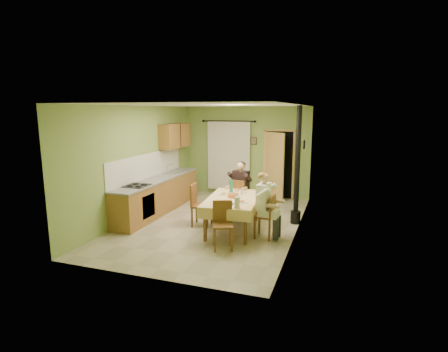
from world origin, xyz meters
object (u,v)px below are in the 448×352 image
(chair_right, at_px, (265,225))
(chair_left, at_px, (201,213))
(chair_near, at_px, (223,234))
(man_far, at_px, (240,183))
(man_right, at_px, (265,198))
(dining_table, at_px, (233,214))
(stove_flue, at_px, (297,182))
(chair_far, at_px, (240,205))

(chair_right, xyz_separation_m, chair_left, (-1.60, 0.33, 0.00))
(chair_near, height_order, man_far, man_far)
(chair_near, height_order, man_right, man_right)
(dining_table, bearing_deg, stove_flue, 31.17)
(chair_right, distance_m, man_right, 0.59)
(stove_flue, bearing_deg, dining_table, -142.97)
(chair_left, relative_size, man_right, 0.72)
(chair_near, xyz_separation_m, man_far, (-0.28, 2.17, 0.59))
(man_far, bearing_deg, chair_near, -72.21)
(chair_far, height_order, chair_left, chair_left)
(chair_far, bearing_deg, man_far, 90.00)
(chair_near, bearing_deg, man_right, -149.72)
(man_far, relative_size, stove_flue, 0.50)
(stove_flue, bearing_deg, man_far, 175.22)
(dining_table, height_order, chair_left, chair_left)
(chair_near, relative_size, man_right, 0.68)
(dining_table, distance_m, stove_flue, 1.73)
(dining_table, xyz_separation_m, stove_flue, (1.28, 0.97, 0.65))
(chair_near, xyz_separation_m, chair_left, (-0.95, 1.17, 0.00))
(dining_table, bearing_deg, chair_far, 92.09)
(chair_far, bearing_deg, stove_flue, 6.13)
(man_far, xyz_separation_m, man_right, (0.93, -1.32, 0.00))
(chair_near, height_order, chair_left, chair_left)
(man_right, bearing_deg, chair_left, 83.02)
(dining_table, distance_m, chair_right, 0.83)
(dining_table, height_order, chair_near, chair_near)
(chair_near, relative_size, chair_left, 0.95)
(chair_far, height_order, chair_near, chair_far)
(chair_left, xyz_separation_m, stove_flue, (2.09, 0.88, 0.73))
(chair_left, bearing_deg, stove_flue, 106.71)
(chair_left, relative_size, stove_flue, 0.36)
(man_far, bearing_deg, dining_table, -71.93)
(man_far, bearing_deg, chair_far, -90.00)
(dining_table, xyz_separation_m, man_right, (0.78, -0.24, 0.50))
(chair_far, height_order, man_far, man_far)
(dining_table, xyz_separation_m, chair_left, (-0.81, 0.09, -0.09))
(dining_table, xyz_separation_m, chair_near, (0.14, -1.08, -0.09))
(stove_flue, bearing_deg, chair_right, -112.12)
(chair_right, bearing_deg, chair_left, 83.07)
(man_far, bearing_deg, stove_flue, 5.57)
(chair_far, xyz_separation_m, chair_near, (0.29, -2.15, -0.00))
(chair_right, relative_size, man_right, 0.67)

